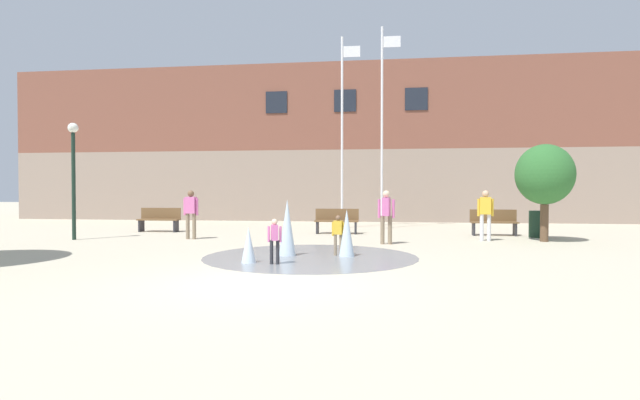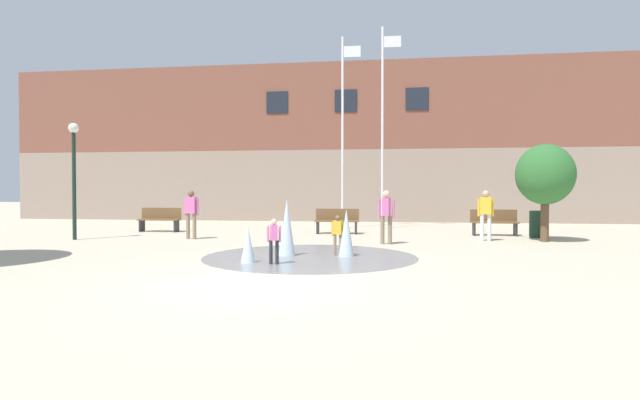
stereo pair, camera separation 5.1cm
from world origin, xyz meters
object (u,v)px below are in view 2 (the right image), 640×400
(park_bench_far_right, at_px, (494,222))
(trash_can, at_px, (538,224))
(flagpole_right, at_px, (383,122))
(child_running, at_px, (274,238))
(street_tree_near_building, at_px, (545,175))
(flagpole_left, at_px, (343,127))
(park_bench_left_of_flagpoles, at_px, (160,219))
(adult_in_red, at_px, (191,210))
(child_with_pink_shirt, at_px, (338,232))
(lamp_post_left_lane, at_px, (74,163))
(adult_watching, at_px, (486,211))
(teen_by_trashcan, at_px, (386,213))
(park_bench_under_left_flagpole, at_px, (337,221))

(park_bench_far_right, relative_size, trash_can, 1.78)
(flagpole_right, distance_m, trash_can, 7.29)
(child_running, bearing_deg, street_tree_near_building, 104.74)
(street_tree_near_building, bearing_deg, child_running, -141.69)
(flagpole_left, bearing_deg, park_bench_left_of_flagpoles, -158.13)
(park_bench_far_right, height_order, adult_in_red, adult_in_red)
(park_bench_left_of_flagpoles, height_order, flagpole_left, flagpole_left)
(child_with_pink_shirt, relative_size, lamp_post_left_lane, 0.26)
(flagpole_left, bearing_deg, park_bench_far_right, -25.43)
(adult_watching, xyz_separation_m, street_tree_near_building, (1.78, 0.04, 1.14))
(trash_can, bearing_deg, park_bench_far_right, 157.60)
(park_bench_left_of_flagpoles, distance_m, adult_watching, 11.88)
(teen_by_trashcan, bearing_deg, child_with_pink_shirt, 166.95)
(lamp_post_left_lane, bearing_deg, street_tree_near_building, 5.56)
(child_running, bearing_deg, teen_by_trashcan, 127.51)
(park_bench_under_left_flagpole, xyz_separation_m, adult_in_red, (-4.50, -2.65, 0.45))
(child_with_pink_shirt, relative_size, adult_in_red, 0.62)
(park_bench_under_left_flagpole, xyz_separation_m, flagpole_right, (1.64, 2.67, 3.93))
(flagpole_left, distance_m, trash_can, 8.48)
(child_with_pink_shirt, bearing_deg, lamp_post_left_lane, -6.71)
(child_running, distance_m, adult_watching, 7.90)
(park_bench_far_right, xyz_separation_m, child_running, (-6.13, -7.65, 0.10))
(park_bench_left_of_flagpoles, relative_size, flagpole_right, 0.19)
(child_with_pink_shirt, bearing_deg, street_tree_near_building, -135.39)
(park_bench_under_left_flagpole, distance_m, child_with_pink_shirt, 6.07)
(adult_in_red, relative_size, flagpole_left, 0.20)
(flagpole_right, height_order, trash_can, flagpole_right)
(teen_by_trashcan, height_order, flagpole_right, flagpole_right)
(street_tree_near_building, bearing_deg, adult_in_red, -176.22)
(park_bench_left_of_flagpoles, xyz_separation_m, flagpole_right, (8.46, 2.73, 3.93))
(adult_watching, bearing_deg, adult_in_red, -165.44)
(lamp_post_left_lane, distance_m, street_tree_near_building, 14.90)
(flagpole_left, distance_m, flagpole_right, 1.66)
(adult_watching, bearing_deg, teen_by_trashcan, -145.73)
(child_with_pink_shirt, bearing_deg, park_bench_under_left_flagpole, -73.66)
(trash_can, xyz_separation_m, street_tree_near_building, (-0.20, -1.38, 1.62))
(park_bench_left_of_flagpoles, bearing_deg, lamp_post_left_lane, -111.94)
(child_running, xyz_separation_m, child_with_pink_shirt, (1.22, 1.60, 0.00))
(child_with_pink_shirt, height_order, adult_watching, adult_watching)
(teen_by_trashcan, height_order, street_tree_near_building, street_tree_near_building)
(flagpole_left, height_order, trash_can, flagpole_left)
(park_bench_far_right, relative_size, teen_by_trashcan, 1.01)
(park_bench_far_right, xyz_separation_m, adult_in_red, (-10.06, -2.66, 0.45))
(teen_by_trashcan, xyz_separation_m, street_tree_near_building, (4.86, 1.41, 1.14))
(park_bench_under_left_flagpole, relative_size, flagpole_left, 0.20)
(flagpole_left, bearing_deg, teen_by_trashcan, -73.06)
(park_bench_under_left_flagpole, relative_size, street_tree_near_building, 0.53)
(teen_by_trashcan, xyz_separation_m, flagpole_left, (-1.82, 5.99, 3.30))
(trash_can, bearing_deg, child_with_pink_shirt, -138.48)
(park_bench_far_right, bearing_deg, park_bench_left_of_flagpoles, -179.61)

